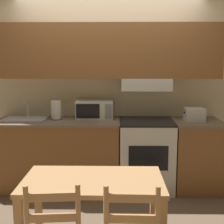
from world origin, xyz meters
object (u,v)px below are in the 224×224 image
sink_basin (25,119)px  toaster (194,114)px  microwave (95,109)px  paper_towel_roll (56,110)px  dining_table (93,194)px  stove_range (146,154)px

sink_basin → toaster: bearing=-0.3°
microwave → sink_basin: bearing=-170.2°
toaster → microwave: bearing=172.6°
toaster → paper_towel_roll: size_ratio=1.03×
microwave → dining_table: microwave is taller
microwave → dining_table: bearing=-86.4°
paper_towel_roll → sink_basin: bearing=-170.6°
paper_towel_roll → dining_table: size_ratio=0.23×
toaster → dining_table: (-1.18, -1.64, -0.36)m
dining_table → paper_towel_roll: bearing=109.7°
microwave → sink_basin: microwave is taller
toaster → sink_basin: size_ratio=0.46×
microwave → paper_towel_roll: bearing=-169.8°
stove_range → microwave: size_ratio=1.87×
stove_range → paper_towel_roll: 1.32m
sink_basin → paper_towel_roll: (0.40, 0.07, 0.11)m
dining_table → microwave: bearing=93.6°
toaster → sink_basin: 2.20m
dining_table → sink_basin: bearing=121.5°
microwave → paper_towel_roll: 0.51m
toaster → sink_basin: sink_basin is taller
stove_range → dining_table: bearing=-109.0°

